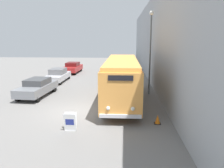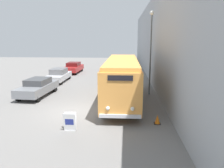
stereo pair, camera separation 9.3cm
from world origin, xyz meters
The scene contains 9 objects.
ground_plane centered at (0.00, 0.00, 0.00)m, with size 80.00×80.00×0.00m, color slate.
building_wall_right centered at (6.18, 10.00, 4.47)m, with size 0.30×60.00×8.94m.
vintage_bus centered at (3.07, 2.79, 1.80)m, with size 2.42×10.16×3.19m.
sign_board centered at (0.48, -2.94, 0.47)m, with size 0.64×0.36×0.97m.
streetlamp centered at (5.39, 4.95, 4.43)m, with size 0.36×0.36×6.90m.
parked_car_near centered at (-3.93, 3.75, 0.76)m, with size 2.17×4.77×1.46m.
parked_car_mid centered at (-4.09, 9.94, 0.73)m, with size 1.84×4.60×1.45m.
parked_car_far centered at (-3.92, 16.17, 0.75)m, with size 2.02×4.62×1.45m.
traffic_cone centered at (5.17, -1.74, 0.26)m, with size 0.36×0.36×0.53m.
Camera 2 is at (3.36, -13.47, 4.75)m, focal length 35.00 mm.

